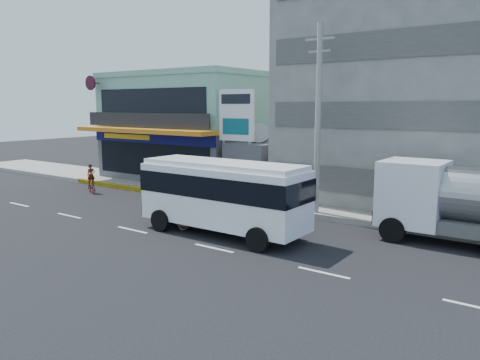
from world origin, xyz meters
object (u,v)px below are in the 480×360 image
Objects in this scene: billboard at (236,121)px; tanker_truck at (480,204)px; satellite_dish at (259,141)px; sedan at (212,214)px; shop_building at (196,129)px; minibus at (223,191)px; concrete_building at (438,87)px; utility_pole_near at (318,120)px; motorcycle_rider at (92,183)px.

tanker_truck is (14.41, -2.70, -3.06)m from billboard.
satellite_dish is 9.59m from sedan.
shop_building is at bearing 159.79° from satellite_dish.
satellite_dish is at bearing 113.80° from minibus.
shop_building is 1.80× the size of billboard.
shop_building is 0.77× the size of concrete_building.
concrete_building reaches higher than shop_building.
utility_pole_near is 6.61m from minibus.
minibus reaches higher than sedan.
satellite_dish is at bearing -158.20° from concrete_building.
satellite_dish is at bearing -20.21° from shop_building.
shop_building is at bearing 147.68° from billboard.
utility_pole_near reaches higher than shop_building.
shop_building is at bearing -176.65° from concrete_building.
minibus is at bearing -58.24° from billboard.
billboard reaches higher than tanker_truck.
minibus is (4.00, -9.07, -1.56)m from satellite_dish.
concrete_building is 3.77× the size of sedan.
minibus is (-6.00, -13.07, -4.98)m from concrete_building.
concrete_building is 1.60× the size of utility_pole_near.
utility_pole_near reaches higher than motorcycle_rider.
billboard is at bearing 121.76° from minibus.
billboard reaches higher than sedan.
utility_pole_near is at bearing 69.91° from minibus.
billboard is 0.69× the size of utility_pole_near.
sedan is (-7.00, -12.65, -6.28)m from concrete_building.
shop_building is 1.24× the size of utility_pole_near.
motorcycle_rider is at bearing -100.48° from shop_building.
utility_pole_near reaches higher than sedan.
sedan is 12.93m from motorcycle_rider.
concrete_building is 12.17m from billboard.
tanker_truck is (9.91, 4.57, -0.15)m from minibus.
satellite_dish reaches higher than minibus.
shop_building is 18.28m from concrete_building.
tanker_truck is at bearing 24.74° from minibus.
billboard is 0.78× the size of tanker_truck.
satellite_dish is at bearing 74.48° from billboard.
satellite_dish is 0.19× the size of minibus.
billboard is (7.50, -4.75, 0.93)m from shop_building.
motorcycle_rider is (-23.57, -1.52, -1.22)m from tanker_truck.
shop_building is 8.92m from billboard.
billboard is 10.95m from motorcycle_rider.
billboard is 14.98m from tanker_truck.
concrete_building is at bearing 114.71° from tanker_truck.
minibus is 0.91× the size of tanker_truck.
motorcycle_rider is at bearing -176.32° from tanker_truck.
billboard is 6.75m from utility_pole_near.
satellite_dish is 0.76× the size of motorcycle_rider.
tanker_truck is at bearing -6.50° from utility_pole_near.
satellite_dish is (-10.00, -4.00, -3.42)m from concrete_building.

